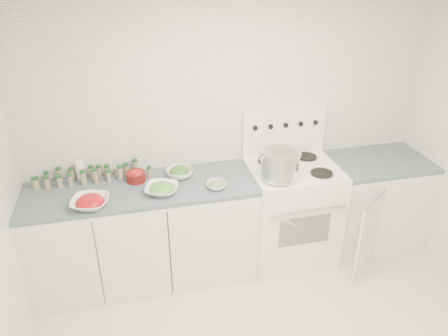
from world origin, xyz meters
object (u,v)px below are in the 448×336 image
at_px(stove, 290,210).
at_px(bowl_tomato, 90,202).
at_px(bowl_snowpea, 162,189).
at_px(stock_pot, 280,163).

xyz_separation_m(stove, bowl_tomato, (-1.68, -0.19, 0.44)).
relative_size(bowl_tomato, bowl_snowpea, 1.03).
distance_m(stove, bowl_snowpea, 1.23).
distance_m(stock_pot, bowl_tomato, 1.49).
height_order(stock_pot, bowl_snowpea, stock_pot).
bearing_deg(bowl_tomato, stove, 6.61).
height_order(stove, bowl_snowpea, stove).
distance_m(stock_pot, bowl_snowpea, 0.96).
xyz_separation_m(stock_pot, bowl_snowpea, (-0.95, 0.05, -0.14)).
distance_m(stove, stock_pot, 0.63).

